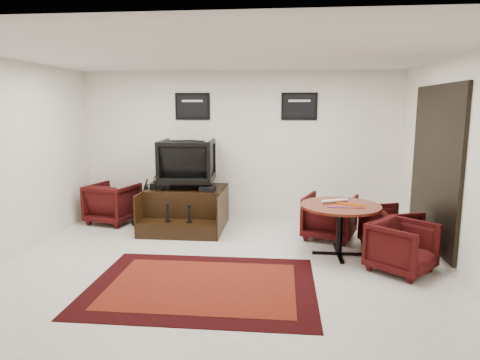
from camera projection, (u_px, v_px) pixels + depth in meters
name	position (u px, v px, depth m)	size (l,w,h in m)	color
ground	(222.00, 264.00, 5.91)	(6.00, 6.00, 0.00)	silver
room_shell	(253.00, 134.00, 5.69)	(6.02, 5.02, 2.81)	white
area_rug	(202.00, 285.00, 5.17)	(2.72, 2.04, 0.01)	black
shine_podium	(187.00, 209.00, 7.68)	(1.38, 1.42, 0.71)	black
shine_chair	(187.00, 160.00, 7.68)	(0.94, 0.88, 0.97)	black
shoes_pair	(158.00, 185.00, 7.59)	(0.26, 0.31, 0.11)	black
polish_kit	(208.00, 189.00, 7.30)	(0.25, 0.18, 0.09)	black
umbrella_black	(142.00, 205.00, 7.64)	(0.31, 0.12, 0.83)	black
umbrella_hooked	(141.00, 202.00, 7.71)	(0.34, 0.13, 0.90)	black
armchair_side	(113.00, 201.00, 7.96)	(0.79, 0.74, 0.82)	black
meeting_table	(340.00, 211.00, 6.16)	(1.15, 1.15, 0.75)	#4D120B
table_chair_back	(330.00, 215.00, 6.99)	(0.78, 0.73, 0.80)	black
table_chair_window	(391.00, 226.00, 6.49)	(0.69, 0.65, 0.71)	black
table_chair_corner	(402.00, 245.00, 5.56)	(0.72, 0.67, 0.74)	black
paper_roll	(335.00, 201.00, 6.29)	(0.05, 0.05, 0.42)	silver
table_clutter	(349.00, 205.00, 6.10)	(0.56, 0.38, 0.01)	#F15E0D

